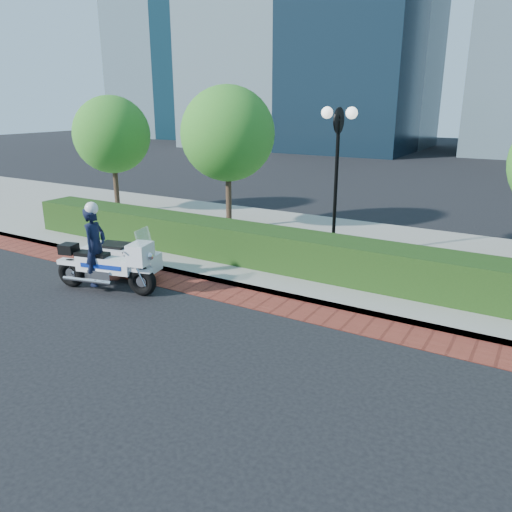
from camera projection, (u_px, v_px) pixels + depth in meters
The scene contains 8 objects.
ground at pixel (197, 318), 10.84m from camera, with size 120.00×120.00×0.00m, color black.
brick_strip at pixel (234, 295), 12.07m from camera, with size 60.00×1.00×0.01m, color maroon.
sidewalk at pixel (313, 248), 15.74m from camera, with size 60.00×8.00×0.15m, color gray.
hedge_main at pixel (276, 249), 13.60m from camera, with size 18.00×1.20×1.00m, color black.
lamppost at pixel (337, 160), 13.73m from camera, with size 1.02×0.70×4.21m.
tree_a at pixel (112, 135), 19.61m from camera, with size 3.00×3.00×4.58m.
tree_b at pixel (228, 134), 16.86m from camera, with size 3.20×3.20×4.89m.
police_motorcycle at pixel (110, 257), 12.53m from camera, with size 2.73×1.97×2.23m.
Camera 1 is at (6.21, -7.88, 4.52)m, focal length 35.00 mm.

